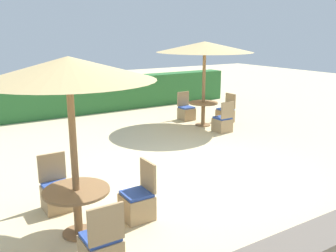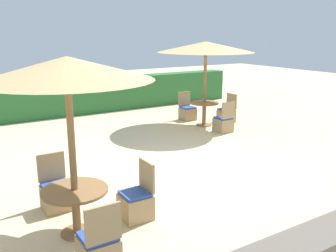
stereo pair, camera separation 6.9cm
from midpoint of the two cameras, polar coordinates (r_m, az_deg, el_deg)
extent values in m
plane|color=beige|center=(7.97, 2.08, -7.19)|extent=(40.00, 40.00, 0.00)
cube|color=#2D6B33|center=(13.83, -14.21, 4.28)|extent=(13.00, 0.70, 1.24)
cube|color=#6B6056|center=(5.63, 23.63, -15.68)|extent=(10.00, 0.56, 0.43)
cylinder|color=olive|center=(11.72, 5.30, 6.13)|extent=(0.10, 0.10, 2.53)
cone|color=tan|center=(11.61, 5.44, 11.93)|extent=(2.95, 2.95, 0.32)
cylinder|color=olive|center=(11.96, 5.17, 0.19)|extent=(0.48, 0.48, 0.03)
cylinder|color=olive|center=(11.88, 5.20, 1.76)|extent=(0.12, 0.12, 0.70)
cylinder|color=olive|center=(11.81, 5.24, 3.53)|extent=(0.90, 0.90, 0.04)
cube|color=tan|center=(11.23, 8.08, 0.14)|extent=(0.46, 0.46, 0.40)
cube|color=#2D4CA8|center=(11.17, 8.12, 1.26)|extent=(0.42, 0.42, 0.05)
cube|color=tan|center=(10.96, 8.88, 2.39)|extent=(0.46, 0.04, 0.48)
cube|color=tan|center=(12.62, 2.68, 1.84)|extent=(0.46, 0.46, 0.40)
cube|color=#2D4CA8|center=(12.58, 2.69, 2.84)|extent=(0.42, 0.42, 0.05)
cube|color=tan|center=(12.70, 2.16, 4.18)|extent=(0.46, 0.04, 0.48)
cube|color=tan|center=(12.45, 8.53, 1.52)|extent=(0.46, 0.46, 0.40)
cube|color=#2D4CA8|center=(12.41, 8.57, 2.54)|extent=(0.42, 0.42, 0.05)
cube|color=tan|center=(12.49, 9.34, 3.83)|extent=(0.04, 0.46, 0.48)
cylinder|color=olive|center=(5.42, -14.51, -4.00)|extent=(0.10, 0.10, 2.52)
cone|color=tan|center=(5.18, -15.32, 8.47)|extent=(2.36, 2.36, 0.32)
cylinder|color=olive|center=(5.92, -13.74, -15.51)|extent=(0.48, 0.48, 0.03)
cylinder|color=olive|center=(5.77, -13.92, -12.77)|extent=(0.12, 0.12, 0.66)
cylinder|color=olive|center=(5.62, -14.14, -9.56)|extent=(0.96, 0.96, 0.04)
cube|color=tan|center=(5.07, -10.57, -18.42)|extent=(0.46, 0.46, 0.40)
cube|color=#2D4CA8|center=(4.95, -10.69, -16.22)|extent=(0.42, 0.42, 0.05)
cube|color=tan|center=(4.65, -9.84, -14.57)|extent=(0.46, 0.04, 0.48)
cube|color=tan|center=(6.11, -5.09, -12.17)|extent=(0.46, 0.46, 0.40)
cube|color=#2D4CA8|center=(6.02, -5.14, -10.25)|extent=(0.42, 0.42, 0.05)
cube|color=tan|center=(6.00, -3.40, -7.52)|extent=(0.04, 0.46, 0.48)
cube|color=tan|center=(6.65, -16.77, -10.49)|extent=(0.46, 0.46, 0.40)
cube|color=#2D4CA8|center=(6.56, -16.91, -8.70)|extent=(0.42, 0.42, 0.05)
cube|color=tan|center=(6.65, -17.57, -5.97)|extent=(0.46, 0.04, 0.48)
camera|label=1|loc=(0.03, -90.24, -0.06)|focal=40.00mm
camera|label=2|loc=(0.03, 89.76, 0.06)|focal=40.00mm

